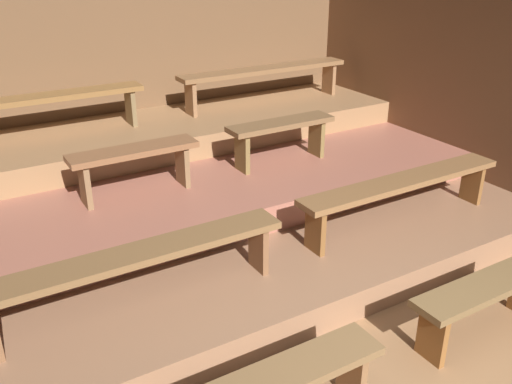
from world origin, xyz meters
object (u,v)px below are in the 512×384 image
(bench_upper_left, at_px, (32,104))
(bench_lower_right, at_px, (403,186))
(bench_floor_right, at_px, (485,295))
(bench_middle_right, at_px, (281,131))
(bench_upper_right, at_px, (265,73))
(bench_middle_left, at_px, (134,159))
(bench_floor_left, at_px, (285,384))
(bench_lower_left, at_px, (139,261))

(bench_upper_left, bearing_deg, bench_lower_right, -44.56)
(bench_floor_right, height_order, bench_middle_right, bench_middle_right)
(bench_upper_right, bearing_deg, bench_lower_right, -92.85)
(bench_middle_left, bearing_deg, bench_upper_right, 30.46)
(bench_floor_left, height_order, bench_upper_left, bench_upper_left)
(bench_floor_left, bearing_deg, bench_upper_right, 59.77)
(bench_lower_right, height_order, bench_upper_right, bench_upper_right)
(bench_floor_right, distance_m, bench_upper_right, 3.93)
(bench_floor_right, height_order, bench_lower_right, bench_lower_right)
(bench_floor_left, distance_m, bench_lower_right, 2.45)
(bench_middle_left, xyz_separation_m, bench_middle_right, (1.57, 0.00, 0.00))
(bench_lower_right, bearing_deg, bench_upper_left, 135.44)
(bench_lower_right, distance_m, bench_upper_right, 2.62)
(bench_lower_right, bearing_deg, bench_floor_left, -149.22)
(bench_floor_left, xyz_separation_m, bench_upper_right, (2.22, 3.81, 0.81))
(bench_floor_right, bearing_deg, bench_lower_right, 72.94)
(bench_floor_left, distance_m, bench_middle_right, 3.08)
(bench_floor_left, height_order, bench_upper_right, bench_upper_right)
(bench_lower_left, xyz_separation_m, bench_upper_right, (2.61, 2.57, 0.53))
(bench_middle_right, bearing_deg, bench_lower_left, -147.22)
(bench_middle_left, relative_size, bench_middle_right, 1.00)
(bench_middle_right, height_order, bench_upper_right, bench_upper_right)
(bench_lower_right, bearing_deg, bench_floor_right, -107.06)
(bench_floor_left, distance_m, bench_floor_right, 1.71)
(bench_floor_left, height_order, bench_floor_right, same)
(bench_lower_left, relative_size, bench_middle_left, 1.87)
(bench_lower_left, height_order, bench_upper_right, bench_upper_right)
(bench_floor_left, relative_size, bench_lower_right, 0.58)
(bench_lower_right, distance_m, bench_upper_left, 3.69)
(bench_floor_left, distance_m, bench_upper_right, 4.49)
(bench_lower_right, relative_size, bench_upper_left, 0.96)
(bench_middle_left, relative_size, bench_upper_right, 0.51)
(bench_floor_left, xyz_separation_m, bench_floor_right, (1.71, 0.00, 0.00))
(bench_lower_left, distance_m, bench_middle_left, 1.40)
(bench_middle_left, bearing_deg, bench_floor_left, -91.64)
(bench_middle_right, bearing_deg, bench_floor_left, -122.73)
(bench_floor_left, relative_size, bench_lower_left, 0.58)
(bench_floor_right, xyz_separation_m, bench_middle_left, (-1.64, 2.55, 0.52))
(bench_upper_left, bearing_deg, bench_lower_left, -87.15)
(bench_floor_left, distance_m, bench_lower_left, 1.34)
(bench_lower_left, bearing_deg, bench_floor_left, -72.94)
(bench_floor_left, relative_size, bench_upper_right, 0.55)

